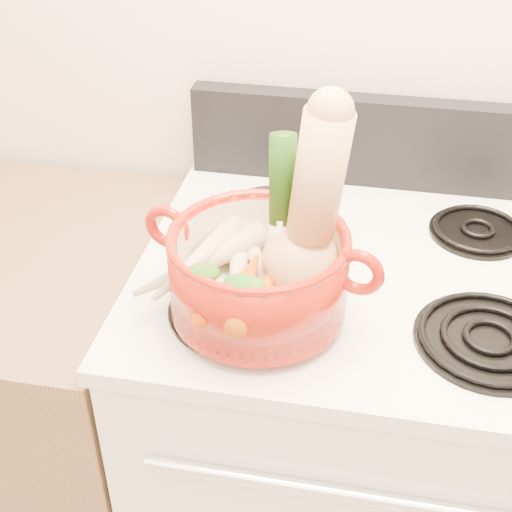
% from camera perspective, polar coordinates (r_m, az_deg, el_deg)
% --- Properties ---
extents(wall_back, '(3.50, 0.02, 2.60)m').
position_cam_1_polar(wall_back, '(1.40, 11.23, 19.41)').
color(wall_back, silver).
rests_on(wall_back, floor).
extents(stove_body, '(0.76, 0.65, 0.92)m').
position_cam_1_polar(stove_body, '(1.57, 7.24, -15.44)').
color(stove_body, white).
rests_on(stove_body, floor).
extents(cooktop, '(0.78, 0.67, 0.03)m').
position_cam_1_polar(cooktop, '(1.24, 8.83, -1.40)').
color(cooktop, white).
rests_on(cooktop, stove_body).
extents(control_backsplash, '(0.76, 0.05, 0.18)m').
position_cam_1_polar(control_backsplash, '(1.45, 9.99, 8.96)').
color(control_backsplash, black).
rests_on(control_backsplash, cooktop).
extents(oven_handle, '(0.60, 0.02, 0.02)m').
position_cam_1_polar(oven_handle, '(1.11, 6.88, -18.37)').
color(oven_handle, silver).
rests_on(oven_handle, stove_body).
extents(burner_front_left, '(0.22, 0.22, 0.02)m').
position_cam_1_polar(burner_front_left, '(1.12, -1.35, -4.12)').
color(burner_front_left, black).
rests_on(burner_front_left, cooktop).
extents(burner_front_right, '(0.22, 0.22, 0.02)m').
position_cam_1_polar(burner_front_right, '(1.12, 18.18, -6.28)').
color(burner_front_right, black).
rests_on(burner_front_right, cooktop).
extents(burner_back_left, '(0.17, 0.17, 0.02)m').
position_cam_1_polar(burner_back_left, '(1.36, 1.31, 3.78)').
color(burner_back_left, black).
rests_on(burner_back_left, cooktop).
extents(burner_back_right, '(0.17, 0.17, 0.02)m').
position_cam_1_polar(burner_back_right, '(1.36, 17.31, 2.01)').
color(burner_back_right, black).
rests_on(burner_back_right, cooktop).
extents(dutch_oven, '(0.32, 0.32, 0.13)m').
position_cam_1_polar(dutch_oven, '(1.06, 0.21, -1.38)').
color(dutch_oven, '#96150A').
rests_on(dutch_oven, burner_front_left).
extents(pot_handle_left, '(0.08, 0.03, 0.07)m').
position_cam_1_polar(pot_handle_left, '(1.09, -7.11, 2.34)').
color(pot_handle_left, '#96150A').
rests_on(pot_handle_left, dutch_oven).
extents(pot_handle_right, '(0.08, 0.03, 0.07)m').
position_cam_1_polar(pot_handle_right, '(1.00, 8.22, -1.30)').
color(pot_handle_right, '#96150A').
rests_on(pot_handle_right, dutch_oven).
extents(squash, '(0.17, 0.15, 0.31)m').
position_cam_1_polar(squash, '(1.01, 4.75, 3.94)').
color(squash, tan).
rests_on(squash, dutch_oven).
extents(leek, '(0.05, 0.07, 0.26)m').
position_cam_1_polar(leek, '(1.04, 2.03, 3.66)').
color(leek, silver).
rests_on(leek, dutch_oven).
extents(ginger, '(0.08, 0.06, 0.04)m').
position_cam_1_polar(ginger, '(1.15, 1.76, 0.73)').
color(ginger, tan).
rests_on(ginger, dutch_oven).
extents(parsnip_0, '(0.07, 0.22, 0.06)m').
position_cam_1_polar(parsnip_0, '(1.09, -1.50, -1.36)').
color(parsnip_0, beige).
rests_on(parsnip_0, dutch_oven).
extents(parsnip_1, '(0.20, 0.19, 0.07)m').
position_cam_1_polar(parsnip_1, '(1.10, -4.53, -0.45)').
color(parsnip_1, beige).
rests_on(parsnip_1, dutch_oven).
extents(parsnip_2, '(0.12, 0.20, 0.06)m').
position_cam_1_polar(parsnip_2, '(1.12, -0.25, 0.64)').
color(parsnip_2, beige).
rests_on(parsnip_2, dutch_oven).
extents(parsnip_3, '(0.13, 0.20, 0.06)m').
position_cam_1_polar(parsnip_3, '(1.09, -4.74, -0.19)').
color(parsnip_3, beige).
rests_on(parsnip_3, dutch_oven).
extents(carrot_0, '(0.06, 0.15, 0.04)m').
position_cam_1_polar(carrot_0, '(1.04, -0.45, -3.81)').
color(carrot_0, '#D4410A').
rests_on(carrot_0, dutch_oven).
extents(carrot_1, '(0.09, 0.16, 0.05)m').
position_cam_1_polar(carrot_1, '(1.05, -2.24, -2.91)').
color(carrot_1, orange).
rests_on(carrot_1, dutch_oven).
extents(carrot_2, '(0.06, 0.19, 0.05)m').
position_cam_1_polar(carrot_2, '(1.04, 0.68, -2.82)').
color(carrot_2, '#E0570B').
rests_on(carrot_2, dutch_oven).
extents(carrot_3, '(0.12, 0.11, 0.04)m').
position_cam_1_polar(carrot_3, '(1.01, -1.51, -4.20)').
color(carrot_3, '#BB3909').
rests_on(carrot_3, dutch_oven).
extents(carrot_4, '(0.03, 0.16, 0.05)m').
position_cam_1_polar(carrot_4, '(1.01, -0.78, -3.00)').
color(carrot_4, '#B74F09').
rests_on(carrot_4, dutch_oven).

